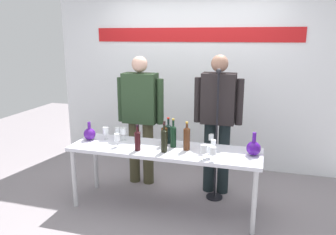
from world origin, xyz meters
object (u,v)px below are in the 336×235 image
at_px(wine_bottle_1, 187,138).
at_px(wine_glass_right_3, 213,144).
at_px(wine_bottle_3, 168,133).
at_px(presenter_left, 140,112).
at_px(wine_bottle_0, 173,135).
at_px(wine_bottle_5, 164,135).
at_px(microphone_stand, 216,157).
at_px(wine_glass_left_0, 106,131).
at_px(wine_glass_right_0, 209,149).
at_px(wine_bottle_2, 164,140).
at_px(wine_glass_left_1, 123,131).
at_px(wine_glass_right_1, 204,149).
at_px(wine_glass_left_3, 117,138).
at_px(wine_glass_right_4, 211,138).
at_px(wine_bottle_4, 137,140).
at_px(wine_glass_left_2, 118,131).
at_px(display_table, 164,153).
at_px(decanter_blue_left, 90,134).
at_px(wine_glass_right_2, 213,151).
at_px(presenter_right, 218,116).
at_px(decanter_blue_right, 254,148).

height_order(wine_bottle_1, wine_glass_right_3, wine_bottle_1).
xyz_separation_m(wine_bottle_3, wine_glass_right_3, (0.55, -0.17, -0.03)).
relative_size(presenter_left, wine_bottle_0, 5.18).
xyz_separation_m(wine_bottle_3, wine_bottle_5, (-0.02, -0.10, -0.00)).
bearing_deg(microphone_stand, wine_bottle_1, -124.57).
relative_size(wine_glass_left_0, wine_glass_right_0, 1.13).
bearing_deg(wine_glass_right_3, wine_bottle_3, 162.37).
height_order(wine_bottle_2, wine_glass_right_3, wine_bottle_2).
height_order(wine_bottle_5, microphone_stand, microphone_stand).
distance_m(wine_bottle_2, wine_glass_left_1, 0.63).
relative_size(wine_glass_left_1, wine_glass_right_1, 0.97).
relative_size(wine_glass_left_3, wine_glass_right_4, 1.19).
relative_size(wine_bottle_3, wine_glass_right_4, 2.41).
xyz_separation_m(wine_bottle_1, wine_glass_left_1, (-0.80, 0.12, -0.03)).
bearing_deg(wine_bottle_5, wine_bottle_3, 79.75).
height_order(wine_bottle_1, wine_glass_left_0, wine_bottle_1).
height_order(wine_bottle_0, wine_bottle_5, wine_bottle_0).
xyz_separation_m(wine_bottle_4, wine_glass_left_2, (-0.39, 0.35, -0.03)).
distance_m(presenter_left, wine_glass_right_0, 1.28).
relative_size(display_table, wine_glass_left_0, 14.07).
bearing_deg(wine_glass_left_0, wine_glass_left_3, -41.29).
relative_size(decanter_blue_left, wine_bottle_0, 0.67).
xyz_separation_m(wine_bottle_0, wine_glass_left_3, (-0.61, -0.17, -0.03)).
bearing_deg(wine_glass_right_2, microphone_stand, 95.37).
distance_m(wine_bottle_4, wine_glass_left_0, 0.57).
distance_m(wine_bottle_3, wine_glass_left_3, 0.59).
height_order(decanter_blue_left, wine_glass_left_2, decanter_blue_left).
bearing_deg(display_table, wine_glass_left_0, 171.54).
height_order(wine_glass_left_3, microphone_stand, microphone_stand).
relative_size(presenter_right, wine_bottle_3, 5.66).
height_order(decanter_blue_right, presenter_left, presenter_left).
distance_m(wine_glass_left_0, microphone_stand, 1.35).
bearing_deg(wine_glass_right_1, microphone_stand, 86.91).
distance_m(display_table, decanter_blue_left, 0.95).
relative_size(decanter_blue_left, wine_glass_right_3, 1.56).
bearing_deg(presenter_right, wine_glass_right_4, -93.45).
relative_size(wine_bottle_2, wine_glass_right_3, 2.27).
bearing_deg(microphone_stand, wine_glass_right_4, -104.28).
bearing_deg(wine_glass_left_1, wine_bottle_1, -8.52).
height_order(wine_bottle_1, wine_bottle_5, wine_bottle_1).
distance_m(decanter_blue_left, wine_glass_right_1, 1.46).
distance_m(display_table, wine_bottle_4, 0.35).
relative_size(wine_bottle_1, wine_glass_left_0, 2.09).
distance_m(wine_bottle_3, wine_glass_left_2, 0.64).
relative_size(wine_glass_right_2, microphone_stand, 0.09).
bearing_deg(wine_glass_left_2, microphone_stand, 10.09).
xyz_separation_m(presenter_left, wine_glass_right_1, (0.99, -0.83, -0.13)).
bearing_deg(wine_bottle_3, wine_glass_left_3, -150.75).
bearing_deg(decanter_blue_left, presenter_left, 51.04).
bearing_deg(wine_glass_right_1, wine_glass_left_3, 172.14).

